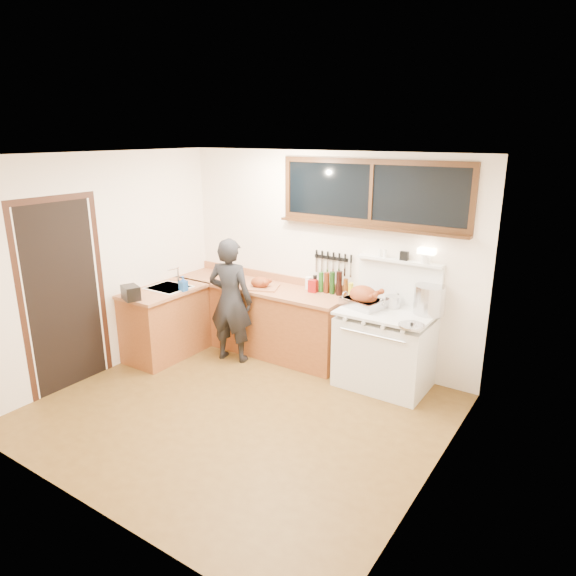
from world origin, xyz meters
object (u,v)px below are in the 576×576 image
Objects in this scene: man at (231,300)px; cutting_board at (261,284)px; roast_turkey at (364,298)px; vintage_stove at (385,347)px.

man reaches higher than cutting_board.
man is 1.68m from roast_turkey.
roast_turkey is (1.62, 0.40, 0.21)m from man.
man is 0.44m from cutting_board.
roast_turkey reaches higher than cutting_board.
vintage_stove is 3.13× the size of roast_turkey.
roast_turkey is (-0.28, -0.02, 0.53)m from vintage_stove.
man is at bearing -166.26° from roast_turkey.
vintage_stove reaches higher than cutting_board.
cutting_board is 1.42m from roast_turkey.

